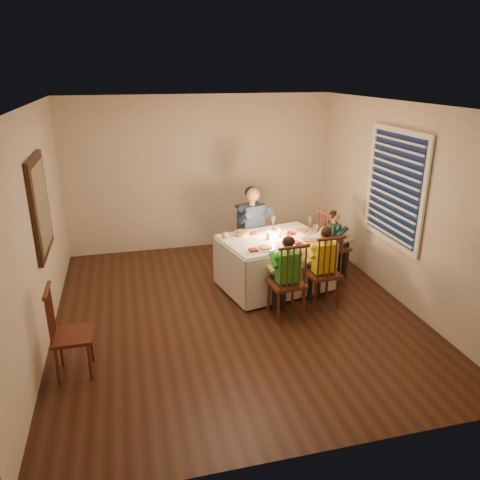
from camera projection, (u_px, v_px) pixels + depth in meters
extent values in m
plane|color=black|center=(235.00, 311.00, 6.11)|extent=(5.00, 5.00, 0.00)
cube|color=beige|center=(36.00, 231.00, 5.15)|extent=(0.02, 5.00, 2.60)
cube|color=beige|center=(399.00, 204.00, 6.18)|extent=(0.02, 5.00, 2.60)
cube|color=beige|center=(200.00, 174.00, 7.94)|extent=(4.50, 0.02, 2.60)
plane|color=white|center=(234.00, 105.00, 5.21)|extent=(5.00, 5.00, 0.00)
cube|color=white|center=(275.00, 240.00, 6.54)|extent=(1.59, 1.28, 0.04)
cube|color=white|center=(257.00, 251.00, 7.09)|extent=(1.42, 0.33, 0.69)
cube|color=white|center=(293.00, 276.00, 6.23)|extent=(1.42, 0.33, 0.69)
cube|color=white|center=(315.00, 255.00, 6.96)|extent=(0.24, 1.02, 0.69)
cube|color=white|center=(229.00, 272.00, 6.36)|extent=(0.24, 1.02, 0.69)
cylinder|color=white|center=(265.00, 232.00, 6.76)|extent=(0.31, 0.31, 0.02)
cylinder|color=white|center=(265.00, 248.00, 6.14)|extent=(0.31, 0.31, 0.02)
cylinder|color=white|center=(307.00, 241.00, 6.40)|extent=(0.31, 0.31, 0.02)
cylinder|color=white|center=(302.00, 232.00, 6.76)|extent=(0.31, 0.31, 0.02)
cylinder|color=silver|center=(268.00, 236.00, 6.47)|extent=(0.06, 0.06, 0.10)
cylinder|color=silver|center=(279.00, 234.00, 6.54)|extent=(0.06, 0.06, 0.10)
sphere|color=gold|center=(225.00, 235.00, 6.51)|extent=(0.09, 0.09, 0.09)
sphere|color=orange|center=(286.00, 232.00, 6.65)|extent=(0.08, 0.08, 0.08)
imported|color=white|center=(242.00, 234.00, 6.63)|extent=(0.28, 0.28, 0.05)
cube|color=black|center=(40.00, 206.00, 5.36)|extent=(0.05, 0.95, 1.15)
cube|color=white|center=(43.00, 206.00, 5.37)|extent=(0.01, 0.78, 0.98)
cube|color=#0D1836|center=(396.00, 187.00, 6.20)|extent=(0.01, 1.20, 1.40)
cube|color=white|center=(395.00, 187.00, 6.19)|extent=(0.03, 1.34, 1.54)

